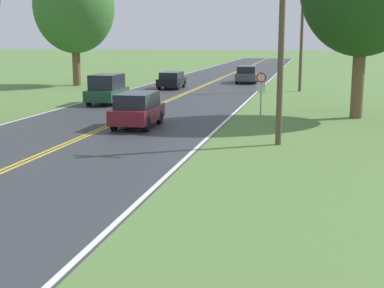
{
  "coord_description": "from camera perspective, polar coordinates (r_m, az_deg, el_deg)",
  "views": [
    {
      "loc": [
        9.76,
        1.33,
        4.25
      ],
      "look_at": [
        6.46,
        15.96,
        1.29
      ],
      "focal_mm": 50.0,
      "sensor_mm": 36.0,
      "label": 1
    }
  ],
  "objects": [
    {
      "name": "car_dark_grey_suv_mid_far",
      "position": [
        52.8,
        5.89,
        7.45
      ],
      "size": [
        2.16,
        4.62,
        1.64
      ],
      "rotation": [
        0.0,
        0.0,
        -1.52
      ],
      "color": "black",
      "rests_on": "ground"
    },
    {
      "name": "utility_pole_midground",
      "position": [
        21.69,
        9.47,
        9.79
      ],
      "size": [
        1.8,
        0.24,
        7.26
      ],
      "color": "brown",
      "rests_on": "ground"
    },
    {
      "name": "traffic_sign",
      "position": [
        29.53,
        7.4,
        6.46
      ],
      "size": [
        0.6,
        0.1,
        2.48
      ],
      "color": "gray",
      "rests_on": "ground"
    },
    {
      "name": "car_black_hatchback_mid_near",
      "position": [
        46.39,
        -2.19,
        6.88
      ],
      "size": [
        1.91,
        3.78,
        1.44
      ],
      "rotation": [
        0.0,
        0.0,
        1.59
      ],
      "color": "black",
      "rests_on": "ground"
    },
    {
      "name": "car_maroon_hatchback_nearest",
      "position": [
        26.14,
        -5.84,
        3.73
      ],
      "size": [
        1.9,
        3.85,
        1.68
      ],
      "rotation": [
        0.0,
        0.0,
        -1.55
      ],
      "color": "black",
      "rests_on": "ground"
    },
    {
      "name": "car_dark_green_van_approaching",
      "position": [
        35.86,
        -9.04,
        5.84
      ],
      "size": [
        2.06,
        4.06,
        1.95
      ],
      "rotation": [
        0.0,
        0.0,
        1.62
      ],
      "color": "black",
      "rests_on": "ground"
    },
    {
      "name": "tree_left_verge",
      "position": [
        50.67,
        -12.47,
        14.12
      ],
      "size": [
        7.25,
        7.25,
        11.27
      ],
      "color": "brown",
      "rests_on": "ground"
    },
    {
      "name": "utility_pole_far",
      "position": [
        44.72,
        11.6,
        10.91
      ],
      "size": [
        1.8,
        0.24,
        8.12
      ],
      "color": "brown",
      "rests_on": "ground"
    }
  ]
}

